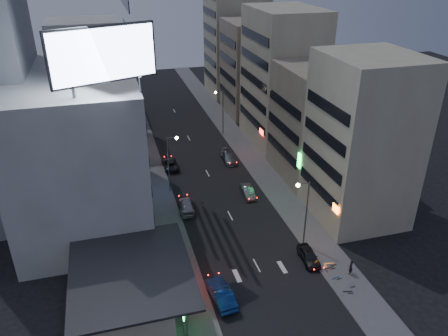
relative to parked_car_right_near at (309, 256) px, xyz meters
name	(u,v)px	position (x,y,z in m)	size (l,w,h in m)	color
ground	(270,291)	(-5.60, -3.22, -0.68)	(180.00, 180.00, 0.00)	black
sidewalk_left	(151,168)	(-13.60, 26.78, -0.62)	(4.00, 120.00, 0.12)	#4C4C4F
sidewalk_right	(250,156)	(2.40, 26.78, -0.62)	(4.00, 120.00, 0.12)	#4C4C4F
food_court	(123,288)	(-19.50, -1.22, 1.31)	(11.00, 13.00, 3.88)	#BFB896
white_building	(79,146)	(-22.60, 16.78, 8.32)	(14.00, 24.00, 18.00)	beige
shophouse_near	(362,140)	(9.40, 7.28, 9.32)	(10.00, 11.00, 20.00)	#BFB896
shophouse_mid	(319,122)	(9.90, 18.78, 7.32)	(11.00, 12.00, 16.00)	tan
shophouse_far	(282,78)	(9.40, 31.78, 10.32)	(10.00, 14.00, 22.00)	#BFB896
far_left_a	(90,82)	(-21.10, 41.78, 9.32)	(11.00, 10.00, 20.00)	beige
far_left_b	(89,77)	(-21.60, 54.78, 6.82)	(12.00, 10.00, 15.00)	gray
far_right_a	(254,68)	(9.90, 46.78, 8.32)	(11.00, 12.00, 18.00)	tan
far_right_b	(236,39)	(10.40, 60.78, 11.32)	(12.00, 12.00, 24.00)	#BFB896
billboard	(104,55)	(-18.59, 6.76, 20.99)	(9.52, 3.75, 6.20)	#595B60
street_lamp_right_near	(304,205)	(0.30, 2.78, 4.69)	(1.60, 0.44, 8.02)	#595B60
street_lamp_left	(171,156)	(-11.50, 18.78, 4.69)	(1.60, 0.44, 8.02)	#595B60
street_lamp_right_far	(221,106)	(0.30, 36.78, 4.69)	(1.60, 0.44, 8.02)	#595B60
parked_car_right_near	(309,256)	(0.00, 0.00, 0.00)	(1.60, 3.97, 1.35)	#232428
parked_car_right_mid	(248,191)	(-1.91, 14.95, -0.03)	(1.36, 3.90, 1.28)	gray
parked_car_left	(170,164)	(-10.64, 26.12, -0.03)	(2.16, 4.68, 1.30)	#222227
parked_car_right_far	(229,157)	(-1.39, 25.94, 0.01)	(1.93, 4.74, 1.37)	gray
road_car_blue	(221,294)	(-10.60, -3.11, 0.13)	(1.71, 4.92, 1.62)	navy
road_car_silver	(187,206)	(-10.60, 13.51, 0.01)	(1.93, 4.75, 1.38)	#97979E
person	(351,267)	(3.16, -3.16, 0.29)	(0.62, 0.40, 1.69)	black
scooter_black_a	(353,287)	(2.11, -5.48, -0.05)	(1.65, 0.55, 1.01)	black
scooter_silver_a	(353,280)	(2.63, -4.66, -0.06)	(1.62, 0.54, 0.99)	#AFB1B7
scooter_blue	(340,272)	(1.91, -3.21, -0.06)	(1.62, 0.54, 0.99)	navy
scooter_black_b	(334,262)	(2.08, -1.63, -0.04)	(1.68, 0.56, 1.03)	black
scooter_silver_b	(335,258)	(2.54, -1.11, 0.02)	(1.89, 0.63, 1.16)	gray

